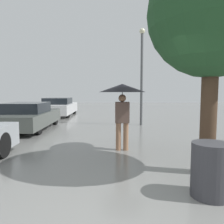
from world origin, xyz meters
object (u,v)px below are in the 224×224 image
Objects in this scene: parked_car_middle at (28,116)px; parked_car_farthest at (59,107)px; pedestrian at (122,94)px; trash_bin at (211,170)px; tree at (213,13)px; street_lamp at (142,70)px.

parked_car_farthest is at bearing 89.41° from parked_car_middle.
trash_bin is (1.20, -2.70, -1.12)m from pedestrian.
tree reaches higher than parked_car_middle.
parked_car_middle is at bearing -90.59° from parked_car_farthest.
tree is 6.31m from street_lamp.
pedestrian is 4.83m from street_lamp.
tree is at bearing -47.82° from pedestrian.
street_lamp is (5.03, 1.08, 2.10)m from parked_car_middle.
pedestrian is 0.42× the size of tree.
pedestrian is 3.16m from trash_bin.
tree is (5.36, -10.60, 2.48)m from parked_car_farthest.
street_lamp is (-0.38, 6.28, -0.41)m from tree.
parked_car_middle is 4.94× the size of trash_bin.
trash_bin is at bearing -89.91° from street_lamp.
parked_car_farthest is at bearing 116.84° from tree.
street_lamp is 7.59m from trash_bin.
pedestrian is 5.27m from parked_car_middle.
parked_car_farthest is at bearing 113.15° from pedestrian.
parked_car_middle is 0.98× the size of parked_car_farthest.
pedestrian is 0.44× the size of parked_car_middle.
tree is (1.57, -1.74, 1.52)m from pedestrian.
trash_bin is at bearing -111.15° from tree.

